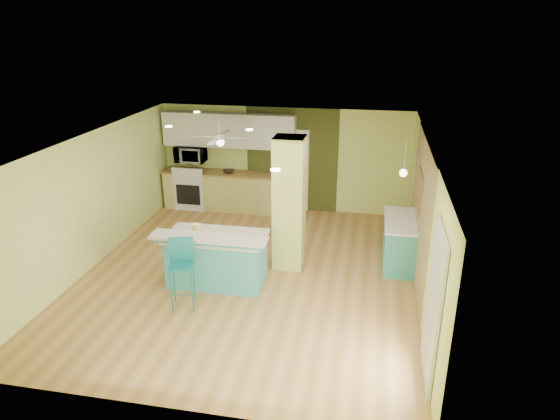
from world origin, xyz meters
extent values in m
cube|color=#A07138|center=(0.00, 0.00, -0.01)|extent=(6.00, 7.00, 0.01)
cube|color=white|center=(0.00, 0.00, 2.50)|extent=(6.00, 7.00, 0.01)
cube|color=#D1DE77|center=(0.00, 3.50, 1.25)|extent=(6.00, 0.01, 2.50)
cube|color=#D1DE77|center=(0.00, -3.50, 1.25)|extent=(6.00, 0.01, 2.50)
cube|color=#D1DE77|center=(-3.00, 0.00, 1.25)|extent=(0.01, 7.00, 2.50)
cube|color=#D1DE77|center=(3.00, 0.00, 1.25)|extent=(0.01, 7.00, 2.50)
cube|color=olive|center=(2.99, 0.60, 1.25)|extent=(0.02, 3.40, 2.50)
cube|color=#40451B|center=(0.20, 3.49, 1.25)|extent=(2.20, 0.02, 2.50)
cube|color=white|center=(0.20, 3.46, 1.00)|extent=(0.82, 0.05, 2.00)
cube|color=silver|center=(2.97, -2.30, 1.05)|extent=(0.04, 1.08, 2.10)
cube|color=#B4C159|center=(0.65, 0.50, 1.25)|extent=(0.55, 0.55, 2.50)
cube|color=tan|center=(-1.30, 3.20, 0.45)|extent=(3.20, 0.60, 0.90)
cube|color=olive|center=(-1.30, 3.20, 0.92)|extent=(3.25, 0.63, 0.04)
cube|color=silver|center=(-2.25, 3.20, 0.45)|extent=(0.76, 0.64, 0.90)
cube|color=black|center=(-2.25, 2.87, 0.42)|extent=(0.59, 0.02, 0.50)
cube|color=silver|center=(-2.25, 2.90, 0.99)|extent=(0.76, 0.06, 0.18)
cube|color=silver|center=(-1.30, 3.32, 1.95)|extent=(3.20, 0.34, 0.80)
imported|color=silver|center=(-2.25, 3.20, 1.35)|extent=(0.70, 0.48, 0.39)
cylinder|color=silver|center=(-1.10, 2.00, 2.30)|extent=(0.03, 0.03, 0.40)
cylinder|color=silver|center=(-1.10, 2.00, 2.10)|extent=(0.24, 0.24, 0.10)
sphere|color=white|center=(-1.10, 2.00, 1.98)|extent=(0.18, 0.18, 0.18)
cylinder|color=white|center=(2.65, 0.75, 2.19)|extent=(0.01, 0.01, 0.62)
sphere|color=white|center=(2.65, 0.75, 1.88)|extent=(0.14, 0.14, 0.14)
cube|color=brown|center=(2.96, 0.80, 1.55)|extent=(0.03, 0.90, 0.70)
cube|color=teal|center=(-0.48, -0.40, 0.43)|extent=(1.65, 0.83, 0.87)
cube|color=beige|center=(-0.48, -0.40, 0.89)|extent=(1.75, 0.93, 0.05)
cube|color=teal|center=(-0.48, -0.79, 0.98)|extent=(1.86, 0.15, 0.13)
cube|color=beige|center=(-0.48, -0.79, 1.04)|extent=(1.98, 0.42, 0.04)
cylinder|color=#1B777D|center=(-0.89, -1.50, 0.37)|extent=(0.02, 0.02, 0.74)
cylinder|color=#1B777D|center=(-0.57, -1.42, 0.37)|extent=(0.02, 0.02, 0.74)
cylinder|color=#1B777D|center=(-0.97, -1.19, 0.37)|extent=(0.02, 0.02, 0.74)
cylinder|color=#1B777D|center=(-0.66, -1.10, 0.37)|extent=(0.02, 0.02, 0.74)
cube|color=#1B777D|center=(-0.77, -1.30, 0.75)|extent=(0.48, 0.48, 0.03)
cube|color=#1B777D|center=(-0.82, -1.13, 0.97)|extent=(0.38, 0.13, 0.41)
cube|color=teal|center=(2.70, 0.96, 0.44)|extent=(0.56, 1.36, 0.87)
cube|color=white|center=(2.70, 0.96, 0.89)|extent=(0.60, 1.42, 0.04)
imported|color=#392317|center=(-1.30, 3.18, 0.97)|extent=(0.36, 0.36, 0.07)
cylinder|color=yellow|center=(-0.85, -0.33, 0.99)|extent=(0.15, 0.15, 0.15)
camera|label=1|loc=(2.09, -7.95, 4.43)|focal=32.00mm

